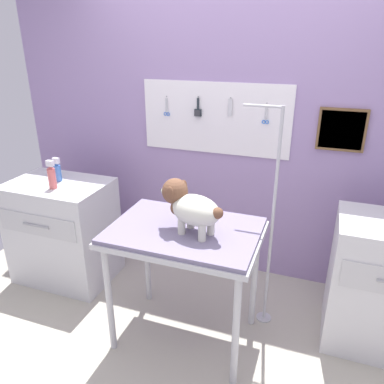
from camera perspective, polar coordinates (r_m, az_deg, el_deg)
name	(u,v)px	position (r m, az deg, el deg)	size (l,w,h in m)	color
ground	(180,370)	(2.66, -1.90, -25.51)	(4.40, 4.00, 0.04)	#ADA797
rear_wall_panel	(235,143)	(3.11, 6.62, 7.37)	(4.00, 0.11, 2.30)	#987EB1
grooming_table	(185,241)	(2.39, -1.15, -7.44)	(0.96, 0.67, 0.85)	#B7B7BC
grooming_arm	(270,231)	(2.61, 11.85, -5.90)	(0.29, 0.11, 1.59)	#B7B7BC
dog	(190,206)	(2.24, -0.38, -2.16)	(0.44, 0.28, 0.32)	silver
counter_left	(64,231)	(3.37, -18.98, -5.63)	(0.80, 0.58, 0.88)	silver
cabinet_right	(384,285)	(2.83, 27.24, -12.53)	(0.68, 0.54, 0.91)	silver
detangler_spray	(52,176)	(3.07, -20.61, 2.23)	(0.06, 0.06, 0.22)	#CF605E
spray_bottle_short	(57,171)	(3.22, -19.85, 2.99)	(0.06, 0.06, 0.20)	#406FBB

